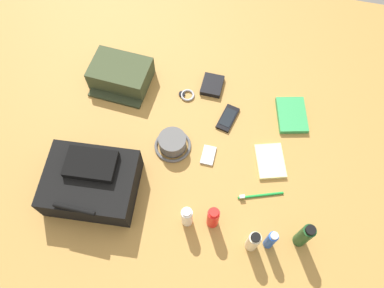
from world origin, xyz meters
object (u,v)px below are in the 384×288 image
(backpack, at_px, (91,182))
(shampoo_bottle, at_px, (304,235))
(toiletry_pouch, at_px, (121,74))
(bucket_hat, at_px, (173,143))
(toothbrush, at_px, (258,196))
(cell_phone, at_px, (228,118))
(notepad, at_px, (270,161))
(paperback_novel, at_px, (292,115))
(wallet, at_px, (212,85))
(wristwatch, at_px, (187,95))
(lotion_bottle, at_px, (253,241))
(deodorant_spray, at_px, (271,240))
(media_player, at_px, (208,155))
(sunscreen_spray, at_px, (213,218))
(toothpaste_tube, at_px, (187,217))

(backpack, height_order, shampoo_bottle, shampoo_bottle)
(toiletry_pouch, xyz_separation_m, bucket_hat, (-0.31, 0.27, -0.02))
(toothbrush, bearing_deg, cell_phone, -60.32)
(bucket_hat, distance_m, notepad, 0.40)
(cell_phone, bearing_deg, paperback_novel, -164.26)
(wallet, bearing_deg, wristwatch, 36.77)
(bucket_hat, height_order, lotion_bottle, lotion_bottle)
(deodorant_spray, bearing_deg, media_player, -46.31)
(sunscreen_spray, bearing_deg, notepad, -120.97)
(bucket_hat, xyz_separation_m, lotion_bottle, (-0.38, 0.33, 0.04))
(lotion_bottle, bearing_deg, toiletry_pouch, -41.21)
(backpack, bearing_deg, deodorant_spray, 174.83)
(toiletry_pouch, height_order, shampoo_bottle, shampoo_bottle)
(backpack, relative_size, notepad, 2.41)
(toiletry_pouch, xyz_separation_m, wallet, (-0.40, -0.06, -0.04))
(lotion_bottle, bearing_deg, media_player, -54.70)
(toothpaste_tube, distance_m, paperback_novel, 0.64)
(toothbrush, bearing_deg, toiletry_pouch, -30.68)
(wristwatch, bearing_deg, wallet, -144.02)
(notepad, bearing_deg, backpack, 5.06)
(shampoo_bottle, relative_size, toothpaste_tube, 1.31)
(shampoo_bottle, distance_m, toothpaste_tube, 0.42)
(toiletry_pouch, distance_m, shampoo_bottle, 1.01)
(shampoo_bottle, bearing_deg, toiletry_pouch, -32.33)
(lotion_bottle, bearing_deg, shampoo_bottle, -161.37)
(paperback_novel, distance_m, notepad, 0.24)
(lotion_bottle, relative_size, toothpaste_tube, 1.07)
(cell_phone, distance_m, media_player, 0.19)
(toothbrush, height_order, wallet, wallet)
(shampoo_bottle, relative_size, paperback_novel, 0.87)
(shampoo_bottle, distance_m, cell_phone, 0.58)
(bucket_hat, xyz_separation_m, paperback_novel, (-0.46, -0.26, -0.02))
(paperback_novel, bearing_deg, toothpaste_tube, 58.80)
(shampoo_bottle, bearing_deg, paperback_novel, -80.54)
(backpack, height_order, cell_phone, backpack)
(bucket_hat, distance_m, toothbrush, 0.40)
(toothpaste_tube, bearing_deg, shampoo_bottle, -177.01)
(wallet, height_order, notepad, wallet)
(backpack, xyz_separation_m, sunscreen_spray, (-0.48, 0.03, -0.00))
(backpack, relative_size, shampoo_bottle, 2.14)
(paperback_novel, xyz_separation_m, media_player, (0.31, 0.26, -0.00))
(lotion_bottle, xyz_separation_m, notepad, (-0.02, -0.35, -0.06))
(bucket_hat, bearing_deg, lotion_bottle, 139.06)
(backpack, xyz_separation_m, notepad, (-0.66, -0.27, -0.06))
(shampoo_bottle, bearing_deg, bucket_hat, -26.23)
(cell_phone, bearing_deg, lotion_bottle, 109.60)
(cell_phone, distance_m, wristwatch, 0.21)
(notepad, bearing_deg, cell_phone, -55.08)
(backpack, height_order, toiletry_pouch, backpack)
(bucket_hat, height_order, shampoo_bottle, shampoo_bottle)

